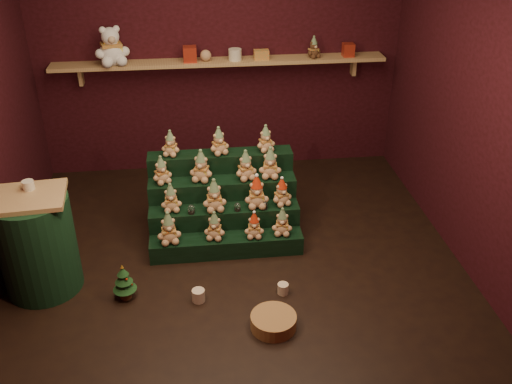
{
  "coord_description": "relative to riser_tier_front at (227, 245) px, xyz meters",
  "views": [
    {
      "loc": [
        -0.32,
        -4.17,
        3.1
      ],
      "look_at": [
        0.2,
        0.25,
        0.58
      ],
      "focal_mm": 40.0,
      "sensor_mm": 36.0,
      "label": 1
    }
  ],
  "objects": [
    {
      "name": "teddy_7",
      "position": [
        0.54,
        0.23,
        0.4
      ],
      "size": [
        0.24,
        0.23,
        0.27
      ],
      "primitive_type": null,
      "rotation": [
        0.0,
        0.0,
        0.36
      ],
      "color": "tan",
      "rests_on": "riser_tier_midfront"
    },
    {
      "name": "teddy_1",
      "position": [
        -0.1,
        0.0,
        0.22
      ],
      "size": [
        0.22,
        0.21,
        0.27
      ],
      "primitive_type": null,
      "rotation": [
        0.0,
        0.0,
        -0.24
      ],
      "color": "tan",
      "rests_on": "riser_tier_front"
    },
    {
      "name": "ground",
      "position": [
        0.09,
        -0.15,
        -0.09
      ],
      "size": [
        4.0,
        4.0,
        0.0
      ],
      "primitive_type": "plane",
      "color": "black",
      "rests_on": "ground"
    },
    {
      "name": "mug_left",
      "position": [
        -0.28,
        -0.64,
        -0.04
      ],
      "size": [
        0.11,
        0.11,
        0.11
      ],
      "primitive_type": "cylinder",
      "color": "beige",
      "rests_on": "ground"
    },
    {
      "name": "riser_tier_front",
      "position": [
        0.0,
        0.0,
        0.0
      ],
      "size": [
        1.4,
        0.22,
        0.18
      ],
      "primitive_type": "cube",
      "color": "black",
      "rests_on": "ground"
    },
    {
      "name": "teddy_12",
      "position": [
        -0.47,
        0.66,
        0.75
      ],
      "size": [
        0.22,
        0.21,
        0.25
      ],
      "primitive_type": null,
      "rotation": [
        0.0,
        0.0,
        -0.32
      ],
      "color": "tan",
      "rests_on": "riser_tier_back"
    },
    {
      "name": "teddy_9",
      "position": [
        -0.19,
        0.46,
        0.6
      ],
      "size": [
        0.27,
        0.25,
        0.3
      ],
      "primitive_type": null,
      "rotation": [
        0.0,
        0.0,
        -0.31
      ],
      "color": "tan",
      "rests_on": "riser_tier_midback"
    },
    {
      "name": "teddy_0",
      "position": [
        -0.51,
        -0.01,
        0.24
      ],
      "size": [
        0.24,
        0.22,
        0.3
      ],
      "primitive_type": null,
      "rotation": [
        0.0,
        0.0,
        0.14
      ],
      "color": "tan",
      "rests_on": "riser_tier_front"
    },
    {
      "name": "teddy_2",
      "position": [
        0.25,
        -0.02,
        0.21
      ],
      "size": [
        0.19,
        0.17,
        0.25
      ],
      "primitive_type": null,
      "rotation": [
        0.0,
        0.0,
        -0.08
      ],
      "color": "tan",
      "rests_on": "riser_tier_front"
    },
    {
      "name": "wicker_basket",
      "position": [
        0.29,
        -1.02,
        -0.03
      ],
      "size": [
        0.4,
        0.4,
        0.11
      ],
      "primitive_type": "cylinder",
      "rotation": [
        0.0,
        0.0,
        0.14
      ],
      "color": "#9F6F40",
      "rests_on": "ground"
    },
    {
      "name": "front_wall",
      "position": [
        0.09,
        -2.2,
        1.31
      ],
      "size": [
        4.0,
        0.1,
        2.8
      ],
      "primitive_type": "cube",
      "color": "black",
      "rests_on": "ground"
    },
    {
      "name": "gift_tin_red_a",
      "position": [
        -0.24,
        1.7,
        1.31
      ],
      "size": [
        0.14,
        0.14,
        0.16
      ],
      "primitive_type": "cube",
      "color": "#A12B18",
      "rests_on": "back_shelf"
    },
    {
      "name": "right_wall",
      "position": [
        2.14,
        -0.15,
        1.31
      ],
      "size": [
        0.1,
        4.0,
        2.8
      ],
      "primitive_type": "cube",
      "color": "black",
      "rests_on": "ground"
    },
    {
      "name": "teddy_11",
      "position": [
        0.46,
        0.45,
        0.6
      ],
      "size": [
        0.24,
        0.22,
        0.3
      ],
      "primitive_type": null,
      "rotation": [
        0.0,
        0.0,
        -0.13
      ],
      "color": "tan",
      "rests_on": "riser_tier_midback"
    },
    {
      "name": "teddy_4",
      "position": [
        -0.48,
        0.24,
        0.4
      ],
      "size": [
        0.2,
        0.18,
        0.27
      ],
      "primitive_type": null,
      "rotation": [
        0.0,
        0.0,
        0.07
      ],
      "color": "tan",
      "rests_on": "riser_tier_midfront"
    },
    {
      "name": "snow_globe_c",
      "position": [
        0.37,
        0.16,
        0.31
      ],
      "size": [
        0.06,
        0.06,
        0.08
      ],
      "color": "black",
      "rests_on": "riser_tier_midfront"
    },
    {
      "name": "side_table",
      "position": [
        -1.57,
        -0.29,
        0.35
      ],
      "size": [
        0.62,
        0.62,
        0.89
      ],
      "rotation": [
        0.0,
        0.0,
        0.09
      ],
      "color": "tan",
      "rests_on": "ground"
    },
    {
      "name": "riser_tier_midfront",
      "position": [
        0.0,
        0.22,
        0.09
      ],
      "size": [
        1.4,
        0.22,
        0.36
      ],
      "primitive_type": "cube",
      "color": "black",
      "rests_on": "ground"
    },
    {
      "name": "brown_bear",
      "position": [
        1.1,
        1.69,
        1.34
      ],
      "size": [
        0.21,
        0.2,
        0.23
      ],
      "primitive_type": null,
      "rotation": [
        0.0,
        0.0,
        0.48
      ],
      "color": "#4B2E19",
      "rests_on": "back_shelf"
    },
    {
      "name": "riser_tier_back",
      "position": [
        0.0,
        0.66,
        0.27
      ],
      "size": [
        1.4,
        0.22,
        0.72
      ],
      "primitive_type": "cube",
      "color": "black",
      "rests_on": "ground"
    },
    {
      "name": "back_shelf",
      "position": [
        0.09,
        1.72,
        1.2
      ],
      "size": [
        3.6,
        0.26,
        0.24
      ],
      "color": "tan",
      "rests_on": "ground"
    },
    {
      "name": "scarf_gift_box",
      "position": [
        0.53,
        1.7,
        1.28
      ],
      "size": [
        0.16,
        0.1,
        0.1
      ],
      "primitive_type": "cube",
      "color": "orange",
      "rests_on": "back_shelf"
    },
    {
      "name": "snow_globe_b",
      "position": [
        0.12,
        0.16,
        0.31
      ],
      "size": [
        0.06,
        0.06,
        0.08
      ],
      "color": "black",
      "rests_on": "riser_tier_midfront"
    },
    {
      "name": "mini_christmas_tree",
      "position": [
        -0.88,
        -0.53,
        0.07
      ],
      "size": [
        0.2,
        0.2,
        0.33
      ],
      "rotation": [
        0.0,
        0.0,
        0.05
      ],
      "color": "#4D321B",
      "rests_on": "ground"
    },
    {
      "name": "mug_right",
      "position": [
        0.43,
        -0.62,
        -0.04
      ],
      "size": [
        0.09,
        0.09,
        0.09
      ],
      "primitive_type": "cylinder",
      "color": "beige",
      "rests_on": "ground"
    },
    {
      "name": "shelf_plush_ball",
      "position": [
        -0.07,
        1.7,
        1.29
      ],
      "size": [
        0.12,
        0.12,
        0.12
      ],
      "primitive_type": "sphere",
      "color": "tan",
      "rests_on": "back_shelf"
    },
    {
      "name": "teddy_3",
      "position": [
        0.51,
        -0.0,
        0.22
      ],
      "size": [
        0.21,
        0.2,
        0.26
      ],
      "primitive_type": null,
      "rotation": [
        0.0,
        0.0,
        -0.17
      ],
      "color": "tan",
      "rests_on": "riser_tier_front"
    },
    {
      "name": "teddy_8",
      "position": [
        -0.56,
        0.45,
        0.58
      ],
      "size": [
        0.24,
        0.24,
        0.26
      ],
      "primitive_type": null,
      "rotation": [
        0.0,
        0.0,
        0.47
      ],
      "color": "tan",
      "rests_on": "riser_tier_midback"
    },
    {
      "name": "back_wall",
      "position": [
        0.09,
        1.9,
        1.31
      ],
      "size": [
        4.0,
        0.1,
        2.8
      ],
      "primitive_type": "cube",
      "color": "black",
      "rests_on": "ground"
    },
    {
      "name": "teddy_13",
      "position": [
        -0.01,
        0.64,
        0.76
      ],
      "size": [
        0.24,
        0.23,
        0.27
      ],
      "primitive_type": null,
      "rotation": [
        0.0,
        0.0,
        0.38
      ],
      "color": "tan",
      "rests_on": "riser_tier_back"
    },
    {
      "name": "gift_tin_cream",
      "position": [
        0.24,
        1.7,
        1.29
      ],
      "size": [
        0.14,
        0.14,
        0.12
      ],
      "primitive_type": "cylinder",
      "color": "beige",
      "rests_on": "back_shelf"
    },
    {
      "name": "teddy_6",
      "position": [
        0.3,
        0.21,
        0.43
      ],
      "size": [
        0.23,
        0.2,
        0.31
      ],
      "primitive_type": null,
      "rotation": [
        0.0,
        0.0,
        -0.01
      ],
      "color": "tan",
      "rests_on": "riser_tier_midfront"
    },
    {
      "name": "teddy_14",
      "position": [
        0.44,
        0.66,
        0.76
      ],
      "size": [
        0.22,
        0.21,
        0.26
      ],
      "primitive_type": null,
      "rotation": [
        0.0,
        0.0,
        0.27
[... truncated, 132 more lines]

